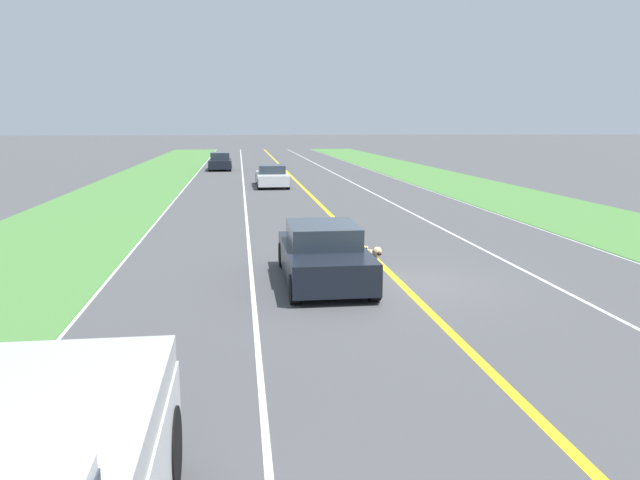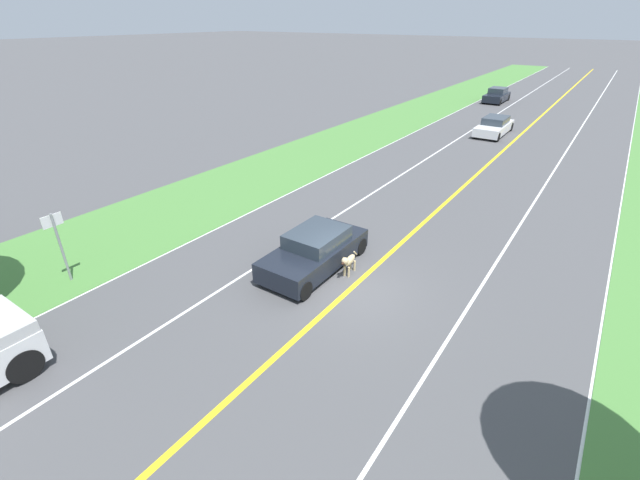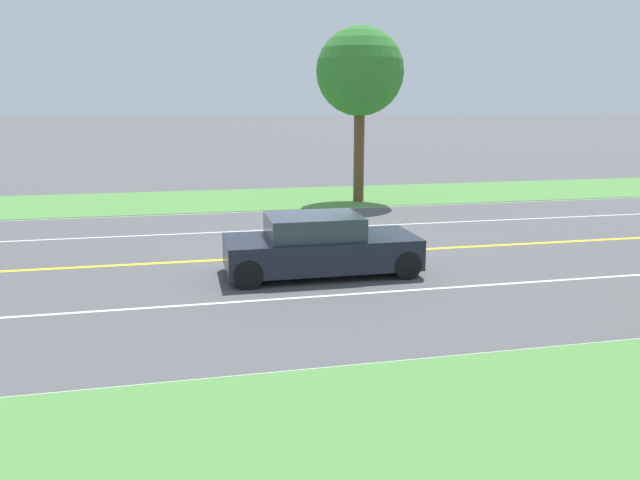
{
  "view_description": "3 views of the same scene",
  "coord_description": "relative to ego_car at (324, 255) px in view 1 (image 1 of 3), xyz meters",
  "views": [
    {
      "loc": [
        3.74,
        13.98,
        3.73
      ],
      "look_at": [
        1.94,
        0.09,
        1.12
      ],
      "focal_mm": 35.0,
      "sensor_mm": 36.0,
      "label": 1
    },
    {
      "loc": [
        -5.79,
        10.23,
        7.95
      ],
      "look_at": [
        1.72,
        -0.7,
        0.99
      ],
      "focal_mm": 24.0,
      "sensor_mm": 36.0,
      "label": 2
    },
    {
      "loc": [
        15.36,
        -3.49,
        3.84
      ],
      "look_at": [
        2.04,
        -0.52,
        0.85
      ],
      "focal_mm": 35.0,
      "sensor_mm": 36.0,
      "label": 3
    }
  ],
  "objects": [
    {
      "name": "ground_plane",
      "position": [
        -1.79,
        0.47,
        -0.65
      ],
      "size": [
        400.0,
        400.0,
        0.0
      ],
      "primitive_type": "plane",
      "color": "#4C4C4F"
    },
    {
      "name": "centre_divider_line",
      "position": [
        -1.79,
        0.47,
        -0.64
      ],
      "size": [
        0.18,
        160.0,
        0.01
      ],
      "primitive_type": "cube",
      "color": "yellow",
      "rests_on": "ground"
    },
    {
      "name": "lane_edge_line_right",
      "position": [
        5.21,
        0.47,
        -0.64
      ],
      "size": [
        0.14,
        160.0,
        0.01
      ],
      "primitive_type": "cube",
      "color": "white",
      "rests_on": "ground"
    },
    {
      "name": "lane_dash_same_dir",
      "position": [
        1.71,
        0.47,
        -0.64
      ],
      "size": [
        0.1,
        160.0,
        0.01
      ],
      "primitive_type": "cube",
      "color": "white",
      "rests_on": "ground"
    },
    {
      "name": "lane_dash_oncoming",
      "position": [
        -5.29,
        0.47,
        -0.64
      ],
      "size": [
        0.1,
        160.0,
        0.01
      ],
      "primitive_type": "cube",
      "color": "white",
      "rests_on": "ground"
    },
    {
      "name": "ego_car",
      "position": [
        0.0,
        0.0,
        0.0
      ],
      "size": [
        1.92,
        4.36,
        1.38
      ],
      "color": "black",
      "rests_on": "ground"
    },
    {
      "name": "dog",
      "position": [
        -1.25,
        -0.23,
        -0.12
      ],
      "size": [
        0.33,
        1.22,
        0.85
      ],
      "rotation": [
        0.0,
        0.0,
        0.11
      ],
      "color": "#D1B784",
      "rests_on": "ground"
    },
    {
      "name": "car_trailing_near",
      "position": [
        -0.0,
        -23.48,
        -0.04
      ],
      "size": [
        1.85,
        4.77,
        1.28
      ],
      "color": "white",
      "rests_on": "ground"
    },
    {
      "name": "car_trailing_mid",
      "position": [
        3.49,
        -37.81,
        0.01
      ],
      "size": [
        1.82,
        4.37,
        1.42
      ],
      "color": "black",
      "rests_on": "ground"
    }
  ]
}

